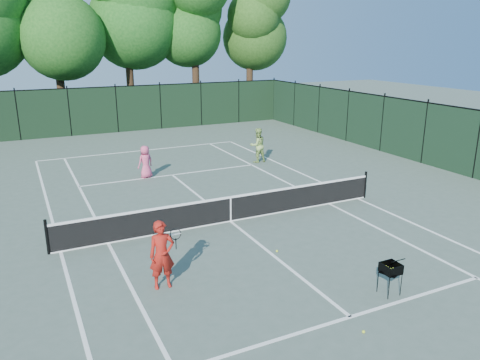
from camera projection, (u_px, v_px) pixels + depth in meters
name	position (u px, v px, depth m)	size (l,w,h in m)	color
ground	(231.00, 221.00, 15.97)	(90.00, 90.00, 0.00)	#4B5B4F
sideline_doubles_left	(61.00, 252.00, 13.68)	(0.10, 23.77, 0.01)	white
sideline_doubles_right	(358.00, 199.00, 18.27)	(0.10, 23.77, 0.01)	white
sideline_singles_left	(108.00, 243.00, 14.25)	(0.10, 23.77, 0.01)	white
sideline_singles_right	(329.00, 204.00, 17.70)	(0.10, 23.77, 0.01)	white
baseline_far	(142.00, 151.00, 26.21)	(10.97, 0.10, 0.01)	white
service_line_near	(350.00, 317.00, 10.46)	(8.23, 0.10, 0.01)	white
service_line_far	(172.00, 175.00, 21.49)	(8.23, 0.10, 0.01)	white
center_service_line	(231.00, 221.00, 15.97)	(0.10, 12.80, 0.01)	white
tennis_net	(230.00, 208.00, 15.84)	(11.69, 0.09, 1.06)	black
fence_far	(117.00, 110.00, 31.05)	(24.00, 0.05, 3.00)	black
fence_right	(478.00, 145.00, 20.57)	(0.05, 36.00, 3.00)	black
tree_2	(53.00, 12.00, 31.28)	(6.00, 6.00, 12.40)	black
tree_4	(194.00, 10.00, 35.18)	(6.20, 6.20, 12.97)	black
tree_5	(250.00, 17.00, 37.83)	(5.80, 5.80, 12.23)	black
coach	(162.00, 255.00, 11.50)	(0.96, 0.60, 1.76)	#A21A12
player_pink	(146.00, 162.00, 20.86)	(0.83, 0.67, 1.47)	#DD4E79
player_green	(258.00, 145.00, 23.51)	(0.87, 0.69, 1.74)	#8FB45A
ball_hopper	(391.00, 269.00, 11.23)	(0.53, 0.53, 0.81)	black
loose_ball_near_cart	(364.00, 332.00, 9.88)	(0.07, 0.07, 0.07)	#BCD52B
loose_ball_midcourt	(277.00, 251.00, 13.66)	(0.07, 0.07, 0.07)	#D3E52E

